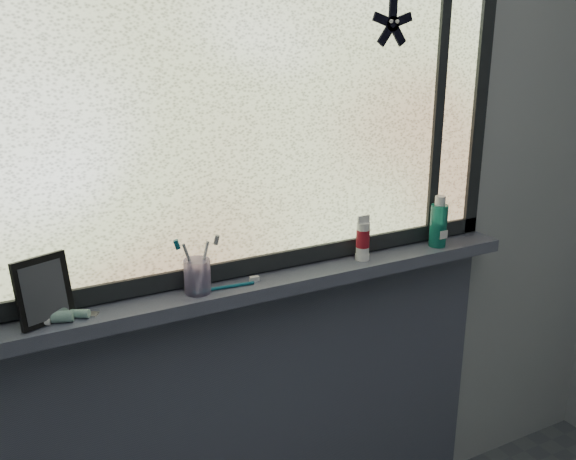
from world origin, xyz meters
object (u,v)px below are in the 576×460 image
(vanity_mirror, at_px, (43,291))
(toothbrush_cup, at_px, (197,276))
(cream_tube, at_px, (363,236))
(mouthwash_bottle, at_px, (439,221))

(vanity_mirror, relative_size, toothbrush_cup, 1.79)
(toothbrush_cup, distance_m, cream_tube, 0.54)
(mouthwash_bottle, bearing_deg, toothbrush_cup, 179.38)
(toothbrush_cup, xyz_separation_m, cream_tube, (0.54, 0.00, 0.03))
(toothbrush_cup, distance_m, mouthwash_bottle, 0.84)
(vanity_mirror, distance_m, toothbrush_cup, 0.39)
(vanity_mirror, distance_m, cream_tube, 0.94)
(toothbrush_cup, bearing_deg, mouthwash_bottle, -0.62)
(vanity_mirror, bearing_deg, cream_tube, -19.72)
(vanity_mirror, xyz_separation_m, cream_tube, (0.94, 0.00, -0.01))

